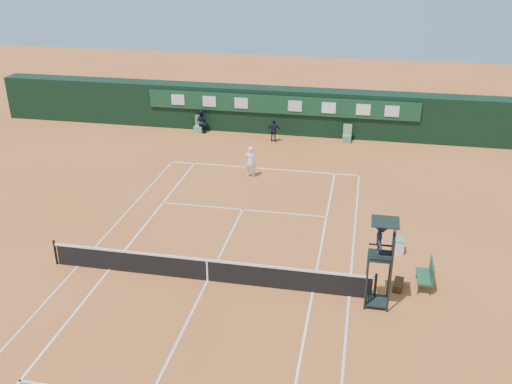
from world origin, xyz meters
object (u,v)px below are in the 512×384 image
(tennis_net, at_px, (207,269))
(player_bench, at_px, (427,274))
(umpire_chair, at_px, (381,246))
(cooler, at_px, (397,245))
(player, at_px, (251,162))

(tennis_net, relative_size, player_bench, 10.75)
(tennis_net, xyz_separation_m, player_bench, (8.34, 1.21, 0.09))
(umpire_chair, bearing_deg, cooler, 77.81)
(player_bench, bearing_deg, player, 133.14)
(player_bench, xyz_separation_m, cooler, (-1.03, 2.48, -0.27))
(player_bench, height_order, player, player)
(cooler, bearing_deg, player_bench, -67.38)
(player_bench, xyz_separation_m, player, (-8.81, 9.40, 0.29))
(cooler, bearing_deg, umpire_chair, -102.19)
(umpire_chair, xyz_separation_m, cooler, (0.86, 4.00, -2.13))
(player, bearing_deg, player_bench, 134.23)
(umpire_chair, bearing_deg, tennis_net, 177.25)
(umpire_chair, height_order, cooler, umpire_chair)
(tennis_net, relative_size, cooler, 20.00)
(tennis_net, distance_m, cooler, 8.19)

